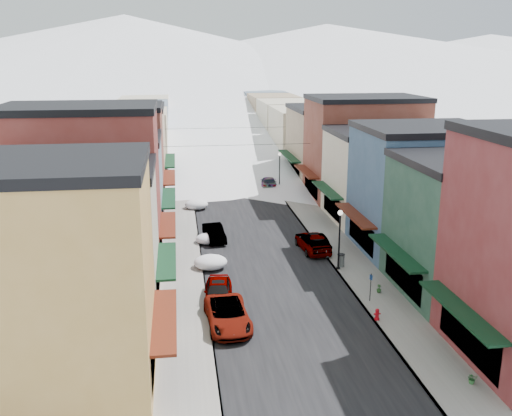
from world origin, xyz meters
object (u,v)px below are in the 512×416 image
object	(u,v)px
fire_hydrant	(377,315)
trash_can	(341,260)
streetlamp_near	(340,232)
car_green_sedan	(313,242)
car_white_suv	(228,315)
car_dark_hatch	(214,233)
car_silver_sedan	(218,291)

from	to	relation	value
fire_hydrant	trash_can	distance (m)	9.19
streetlamp_near	car_green_sedan	bearing A→B (deg)	101.10
car_green_sedan	fire_hydrant	world-z (taller)	car_green_sedan
fire_hydrant	streetlamp_near	size ratio (longest dim) A/B	0.16
car_green_sedan	streetlamp_near	distance (m)	5.21
car_white_suv	fire_hydrant	size ratio (longest dim) A/B	7.32
car_green_sedan	trash_can	world-z (taller)	car_green_sedan
car_dark_hatch	trash_can	size ratio (longest dim) A/B	4.33
car_green_sedan	fire_hydrant	xyz separation A→B (m)	(0.90, -13.27, -0.29)
car_white_suv	trash_can	world-z (taller)	car_white_suv
car_dark_hatch	trash_can	bearing A→B (deg)	-48.21
car_silver_sedan	trash_can	xyz separation A→B (m)	(9.84, 4.95, -0.13)
streetlamp_near	fire_hydrant	bearing A→B (deg)	-90.00
car_silver_sedan	streetlamp_near	size ratio (longest dim) A/B	0.98
car_silver_sedan	streetlamp_near	world-z (taller)	streetlamp_near
car_white_suv	car_green_sedan	bearing A→B (deg)	53.84
trash_can	car_white_suv	bearing A→B (deg)	-138.42
car_green_sedan	car_white_suv	bearing A→B (deg)	50.06
car_green_sedan	trash_can	size ratio (longest dim) A/B	4.79
car_green_sedan	trash_can	xyz separation A→B (m)	(1.24, -4.09, -0.13)
car_silver_sedan	car_green_sedan	world-z (taller)	car_green_sedan
car_dark_hatch	streetlamp_near	bearing A→B (deg)	-51.01
car_silver_sedan	car_dark_hatch	xyz separation A→B (m)	(0.62, 13.01, -0.07)
car_green_sedan	fire_hydrant	size ratio (longest dim) A/B	6.40
trash_can	streetlamp_near	xyz separation A→B (m)	(-0.34, -0.50, 2.43)
car_silver_sedan	fire_hydrant	xyz separation A→B (m)	(9.50, -4.23, -0.29)
car_white_suv	trash_can	bearing A→B (deg)	38.86
car_white_suv	trash_can	distance (m)	12.74
fire_hydrant	streetlamp_near	distance (m)	9.06
fire_hydrant	trash_can	xyz separation A→B (m)	(0.34, 9.18, 0.16)
car_white_suv	streetlamp_near	xyz separation A→B (m)	(9.19, 7.96, 2.33)
trash_can	fire_hydrant	bearing A→B (deg)	-92.15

